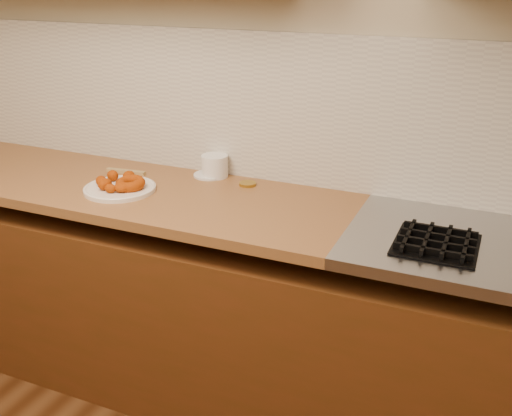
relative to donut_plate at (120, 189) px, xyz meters
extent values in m
cube|color=#B9AD8F|center=(0.43, 0.37, 0.44)|extent=(4.00, 0.02, 2.70)
cube|color=#542710|center=(0.43, 0.06, -0.52)|extent=(3.60, 0.60, 0.77)
cube|color=brown|center=(-0.22, 0.06, -0.03)|extent=(2.30, 0.62, 0.04)
cube|color=beige|center=(0.43, 0.36, 0.29)|extent=(3.60, 0.02, 0.60)
cube|color=black|center=(1.23, -0.02, -0.01)|extent=(0.26, 0.26, 0.01)
cube|color=black|center=(1.14, -0.02, 0.01)|extent=(0.01, 0.24, 0.02)
cube|color=black|center=(1.23, -0.11, 0.01)|extent=(0.24, 0.01, 0.02)
cube|color=black|center=(1.20, -0.02, 0.01)|extent=(0.01, 0.24, 0.02)
cube|color=black|center=(1.23, -0.05, 0.01)|extent=(0.24, 0.01, 0.02)
cube|color=black|center=(1.26, -0.02, 0.01)|extent=(0.01, 0.24, 0.02)
cube|color=black|center=(1.23, 0.01, 0.01)|extent=(0.24, 0.01, 0.02)
cube|color=black|center=(1.32, -0.02, 0.01)|extent=(0.01, 0.24, 0.02)
cube|color=black|center=(1.23, 0.07, 0.01)|extent=(0.24, 0.01, 0.02)
cylinder|color=silver|center=(0.00, 0.00, 0.00)|extent=(0.28, 0.28, 0.02)
torus|color=#9D3200|center=(0.05, 0.00, 0.03)|extent=(0.12, 0.13, 0.05)
ellipsoid|color=#9D3200|center=(-0.07, 0.05, 0.03)|extent=(0.06, 0.06, 0.05)
ellipsoid|color=#9D3200|center=(-0.07, -0.02, 0.03)|extent=(0.07, 0.07, 0.04)
ellipsoid|color=#9D3200|center=(-0.03, -0.05, 0.03)|extent=(0.06, 0.06, 0.05)
ellipsoid|color=#9D3200|center=(0.01, -0.07, 0.03)|extent=(0.05, 0.04, 0.04)
ellipsoid|color=#9D3200|center=(-0.01, 0.08, 0.03)|extent=(0.05, 0.06, 0.04)
ellipsoid|color=#9D3200|center=(0.04, -0.04, 0.03)|extent=(0.08, 0.08, 0.04)
cylinder|color=white|center=(0.27, 0.31, 0.04)|extent=(0.13, 0.13, 0.09)
cylinder|color=silver|center=(0.25, 0.30, 0.00)|extent=(0.17, 0.17, 0.01)
cylinder|color=#AF8D2E|center=(0.44, 0.26, 0.00)|extent=(0.09, 0.09, 0.01)
cube|color=#A0834D|center=(-0.11, 0.19, 0.00)|extent=(0.18, 0.04, 0.01)
camera|label=1|loc=(1.39, -1.83, 0.83)|focal=42.00mm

